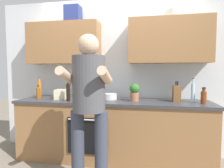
{
  "coord_description": "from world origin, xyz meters",
  "views": [
    {
      "loc": [
        0.49,
        -2.7,
        1.34
      ],
      "look_at": [
        0.02,
        -0.1,
        1.15
      ],
      "focal_mm": 30.05,
      "sensor_mm": 36.0,
      "label": 1
    }
  ],
  "objects_px": {
    "bottle_water": "(193,93)",
    "knife_block": "(177,94)",
    "bottle_syrup": "(38,93)",
    "bottle_vinegar": "(204,97)",
    "mixing_bowl": "(110,96)",
    "grocery_bag_rice": "(61,94)",
    "bottle_soy": "(68,92)",
    "cup_coffee": "(81,96)",
    "potted_herb": "(134,92)",
    "bottle_juice": "(40,89)",
    "person_standing": "(89,101)",
    "bottle_soda": "(99,94)"
  },
  "relations": [
    {
      "from": "bottle_water",
      "to": "knife_block",
      "type": "bearing_deg",
      "value": 175.52
    },
    {
      "from": "bottle_syrup",
      "to": "knife_block",
      "type": "bearing_deg",
      "value": 1.1
    },
    {
      "from": "bottle_syrup",
      "to": "bottle_vinegar",
      "type": "bearing_deg",
      "value": -1.05
    },
    {
      "from": "bottle_vinegar",
      "to": "mixing_bowl",
      "type": "height_order",
      "value": "bottle_vinegar"
    },
    {
      "from": "mixing_bowl",
      "to": "grocery_bag_rice",
      "type": "distance_m",
      "value": 0.76
    },
    {
      "from": "bottle_soy",
      "to": "cup_coffee",
      "type": "bearing_deg",
      "value": 73.38
    },
    {
      "from": "bottle_soy",
      "to": "potted_herb",
      "type": "bearing_deg",
      "value": 9.8
    },
    {
      "from": "bottle_soy",
      "to": "bottle_syrup",
      "type": "height_order",
      "value": "bottle_soy"
    },
    {
      "from": "bottle_juice",
      "to": "knife_block",
      "type": "height_order",
      "value": "bottle_juice"
    },
    {
      "from": "cup_coffee",
      "to": "knife_block",
      "type": "height_order",
      "value": "knife_block"
    },
    {
      "from": "bottle_water",
      "to": "bottle_juice",
      "type": "bearing_deg",
      "value": 177.71
    },
    {
      "from": "bottle_juice",
      "to": "knife_block",
      "type": "bearing_deg",
      "value": -2.08
    },
    {
      "from": "bottle_soy",
      "to": "mixing_bowl",
      "type": "relative_size",
      "value": 1.31
    },
    {
      "from": "bottle_soy",
      "to": "cup_coffee",
      "type": "distance_m",
      "value": 0.31
    },
    {
      "from": "bottle_soy",
      "to": "bottle_juice",
      "type": "bearing_deg",
      "value": 155.49
    },
    {
      "from": "person_standing",
      "to": "bottle_soy",
      "type": "bearing_deg",
      "value": 127.82
    },
    {
      "from": "bottle_syrup",
      "to": "mixing_bowl",
      "type": "height_order",
      "value": "bottle_syrup"
    },
    {
      "from": "person_standing",
      "to": "bottle_vinegar",
      "type": "height_order",
      "value": "person_standing"
    },
    {
      "from": "cup_coffee",
      "to": "grocery_bag_rice",
      "type": "bearing_deg",
      "value": -161.06
    },
    {
      "from": "bottle_water",
      "to": "mixing_bowl",
      "type": "distance_m",
      "value": 1.19
    },
    {
      "from": "bottle_juice",
      "to": "bottle_syrup",
      "type": "xyz_separation_m",
      "value": [
        0.05,
        -0.12,
        -0.06
      ]
    },
    {
      "from": "person_standing",
      "to": "bottle_soda",
      "type": "distance_m",
      "value": 0.67
    },
    {
      "from": "person_standing",
      "to": "bottle_soda",
      "type": "bearing_deg",
      "value": 95.39
    },
    {
      "from": "bottle_juice",
      "to": "bottle_syrup",
      "type": "distance_m",
      "value": 0.14
    },
    {
      "from": "bottle_water",
      "to": "knife_block",
      "type": "distance_m",
      "value": 0.21
    },
    {
      "from": "bottle_syrup",
      "to": "potted_herb",
      "type": "xyz_separation_m",
      "value": [
        1.52,
        -0.0,
        0.05
      ]
    },
    {
      "from": "potted_herb",
      "to": "grocery_bag_rice",
      "type": "height_order",
      "value": "potted_herb"
    },
    {
      "from": "person_standing",
      "to": "bottle_juice",
      "type": "bearing_deg",
      "value": 140.24
    },
    {
      "from": "bottle_soy",
      "to": "bottle_vinegar",
      "type": "relative_size",
      "value": 1.31
    },
    {
      "from": "bottle_syrup",
      "to": "bottle_soda",
      "type": "height_order",
      "value": "bottle_soda"
    },
    {
      "from": "bottle_syrup",
      "to": "bottle_soda",
      "type": "bearing_deg",
      "value": -9.01
    },
    {
      "from": "bottle_soy",
      "to": "bottle_water",
      "type": "height_order",
      "value": "bottle_water"
    },
    {
      "from": "grocery_bag_rice",
      "to": "bottle_vinegar",
      "type": "bearing_deg",
      "value": -1.75
    },
    {
      "from": "cup_coffee",
      "to": "potted_herb",
      "type": "distance_m",
      "value": 0.87
    },
    {
      "from": "bottle_soda",
      "to": "bottle_vinegar",
      "type": "bearing_deg",
      "value": 4.8
    },
    {
      "from": "bottle_syrup",
      "to": "grocery_bag_rice",
      "type": "xyz_separation_m",
      "value": [
        0.38,
        0.02,
        -0.01
      ]
    },
    {
      "from": "bottle_syrup",
      "to": "bottle_water",
      "type": "bearing_deg",
      "value": 0.58
    },
    {
      "from": "bottle_soda",
      "to": "mixing_bowl",
      "type": "height_order",
      "value": "bottle_soda"
    },
    {
      "from": "person_standing",
      "to": "bottle_soy",
      "type": "relative_size",
      "value": 5.96
    },
    {
      "from": "bottle_vinegar",
      "to": "mixing_bowl",
      "type": "bearing_deg",
      "value": 173.6
    },
    {
      "from": "bottle_soda",
      "to": "grocery_bag_rice",
      "type": "xyz_separation_m",
      "value": [
        -0.65,
        0.18,
        -0.04
      ]
    },
    {
      "from": "cup_coffee",
      "to": "bottle_water",
      "type": "bearing_deg",
      "value": -3.14
    },
    {
      "from": "bottle_water",
      "to": "cup_coffee",
      "type": "relative_size",
      "value": 3.96
    },
    {
      "from": "potted_herb",
      "to": "mixing_bowl",
      "type": "bearing_deg",
      "value": 164.6
    },
    {
      "from": "bottle_soda",
      "to": "cup_coffee",
      "type": "height_order",
      "value": "bottle_soda"
    },
    {
      "from": "bottle_soy",
      "to": "bottle_soda",
      "type": "height_order",
      "value": "bottle_soda"
    },
    {
      "from": "person_standing",
      "to": "mixing_bowl",
      "type": "relative_size",
      "value": 7.81
    },
    {
      "from": "knife_block",
      "to": "grocery_bag_rice",
      "type": "distance_m",
      "value": 1.73
    },
    {
      "from": "knife_block",
      "to": "mixing_bowl",
      "type": "bearing_deg",
      "value": 176.41
    },
    {
      "from": "knife_block",
      "to": "grocery_bag_rice",
      "type": "height_order",
      "value": "knife_block"
    }
  ]
}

